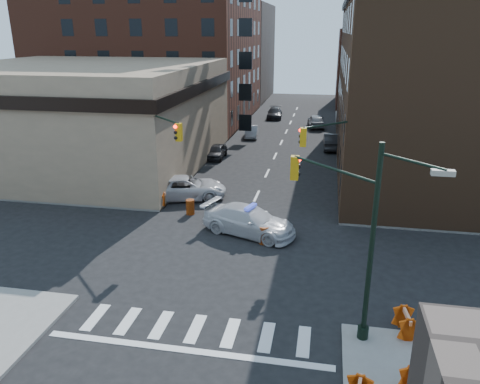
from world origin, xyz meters
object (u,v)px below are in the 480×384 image
at_px(barrel_road, 264,235).
at_px(pedestrian_a, 103,189).
at_px(parked_car_enear, 332,141).
at_px(barricade_se_a, 406,323).
at_px(pickup, 185,188).
at_px(pedestrian_b, 117,183).
at_px(parked_car_wnear, 217,151).
at_px(barrel_bank, 190,207).
at_px(police_car, 249,221).
at_px(parked_car_wfar, 251,132).
at_px(barricade_nw_a, 157,199).

bearing_deg(barrel_road, pedestrian_a, 158.97).
relative_size(parked_car_enear, barricade_se_a, 3.90).
height_order(pickup, barrel_road, pickup).
bearing_deg(parked_car_enear, pedestrian_b, 46.46).
distance_m(parked_car_wnear, pedestrian_b, 13.00).
bearing_deg(pedestrian_a, pedestrian_b, 95.17).
bearing_deg(barrel_bank, police_car, -28.78).
xyz_separation_m(police_car, parked_car_wfar, (-4.28, 26.91, -0.20)).
height_order(parked_car_wnear, pedestrian_a, pedestrian_a).
height_order(barrel_bank, barricade_nw_a, barricade_nw_a).
xyz_separation_m(barrel_bank, barricade_nw_a, (-2.63, 0.82, 0.12)).
bearing_deg(parked_car_wfar, barricade_nw_a, -102.60).
bearing_deg(pedestrian_a, barricade_se_a, -11.43).
distance_m(police_car, pedestrian_b, 11.94).
height_order(pickup, pedestrian_a, pedestrian_a).
distance_m(police_car, barricade_nw_a, 7.79).
bearing_deg(barrel_road, parked_car_wfar, 100.80).
distance_m(parked_car_wfar, barrel_bank, 24.47).
relative_size(pickup, barrel_road, 5.74).
bearing_deg(pedestrian_b, parked_car_wnear, 56.08).
distance_m(parked_car_enear, pedestrian_a, 25.20).
xyz_separation_m(parked_car_enear, barrel_bank, (-9.37, -20.41, -0.32)).
height_order(pedestrian_a, barricade_se_a, pedestrian_a).
bearing_deg(pickup, parked_car_enear, -48.11).
bearing_deg(parked_car_wfar, pedestrian_b, -112.54).
xyz_separation_m(pedestrian_a, pedestrian_b, (0.41, 1.40, 0.07)).
distance_m(pedestrian_a, pedestrian_b, 1.46).
height_order(pedestrian_a, barrel_road, pedestrian_a).
bearing_deg(parked_car_enear, pickup, 56.60).
height_order(police_car, barricade_se_a, police_car).
xyz_separation_m(barrel_road, barrel_bank, (-5.53, 3.64, -0.02)).
distance_m(parked_car_wfar, barricade_nw_a, 23.81).
relative_size(parked_car_enear, pedestrian_a, 3.05).
bearing_deg(parked_car_wnear, pickup, -88.95).
xyz_separation_m(parked_car_wnear, parked_car_wfar, (1.80, 9.88, -0.02)).
relative_size(pedestrian_a, barricade_nw_a, 1.29).
relative_size(parked_car_wnear, barrel_road, 3.72).
bearing_deg(barricade_nw_a, pickup, 50.38).
distance_m(pedestrian_a, barrel_bank, 6.93).
xyz_separation_m(parked_car_wnear, pedestrian_b, (-4.79, -12.08, 0.38)).
bearing_deg(police_car, pickup, 65.66).
distance_m(parked_car_wnear, barrel_bank, 14.68).
height_order(parked_car_enear, pedestrian_a, pedestrian_a).
distance_m(barrel_bank, barricade_se_a, 16.75).
distance_m(pedestrian_b, barricade_nw_a, 4.17).
relative_size(parked_car_enear, barrel_bank, 4.92).
bearing_deg(parked_car_wnear, parked_car_enear, 27.00).
xyz_separation_m(parked_car_wnear, barricade_se_a, (14.00, -25.89, -0.03)).
bearing_deg(parked_car_wfar, barrel_bank, -96.24).
bearing_deg(parked_car_enear, police_car, 75.70).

